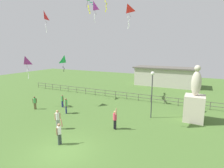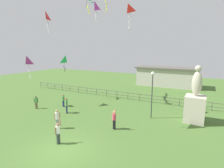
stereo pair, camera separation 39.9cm
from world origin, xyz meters
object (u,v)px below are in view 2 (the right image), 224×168
object	(u,v)px
lamppost	(152,85)
kite_5	(27,62)
person_0	(66,104)
person_5	(58,132)
kite_6	(95,7)
person_1	(63,100)
kite_3	(128,9)
person_4	(57,118)
kite_4	(66,60)
person_3	(36,101)
kite_2	(46,16)
statue_monument	(195,104)
person_2	(114,118)

from	to	relation	value
lamppost	kite_5	world-z (taller)	kite_5
person_0	person_5	bearing A→B (deg)	-53.55
lamppost	kite_6	size ratio (longest dim) A/B	1.87
lamppost	person_1	bearing A→B (deg)	-172.67
person_0	kite_3	distance (m)	12.06
person_1	person_4	xyz separation A→B (m)	(3.81, -4.86, 0.12)
lamppost	kite_4	distance (m)	10.42
person_5	kite_6	bearing A→B (deg)	109.03
person_3	person_0	bearing A→B (deg)	6.78
person_3	kite_4	size ratio (longest dim) A/B	0.79
person_4	kite_2	bearing A→B (deg)	139.31
person_4	kite_6	size ratio (longest dim) A/B	0.69
person_0	person_5	size ratio (longest dim) A/B	0.89
statue_monument	person_0	size ratio (longest dim) A/B	3.20
person_5	kite_2	bearing A→B (deg)	138.43
person_2	kite_5	distance (m)	12.43
person_1	kite_6	size ratio (longest dim) A/B	0.60
kite_5	person_2	bearing A→B (deg)	-3.86
person_5	lamppost	bearing A→B (deg)	60.55
person_3	kite_2	world-z (taller)	kite_2
person_5	person_2	bearing A→B (deg)	58.72
person_3	statue_monument	bearing A→B (deg)	14.80
person_4	lamppost	bearing A→B (deg)	43.58
kite_2	kite_6	xyz separation A→B (m)	(5.81, 2.45, 1.06)
person_1	kite_4	distance (m)	4.77
person_0	kite_6	size ratio (longest dim) A/B	0.67
lamppost	kite_4	size ratio (longest dim) A/B	2.47
person_4	kite_4	xyz separation A→B (m)	(-3.65, 5.44, 4.62)
statue_monument	lamppost	bearing A→B (deg)	-164.84
kite_2	person_1	bearing A→B (deg)	-24.15
person_4	kite_4	size ratio (longest dim) A/B	0.90
kite_6	kite_2	bearing A→B (deg)	-157.13
kite_2	kite_4	xyz separation A→B (m)	(4.02, -1.15, -5.30)
person_2	person_5	xyz separation A→B (m)	(-2.48, -4.08, -0.04)
person_0	person_3	xyz separation A→B (m)	(-4.15, -0.49, -0.10)
lamppost	kite_4	world-z (taller)	kite_4
kite_4	kite_6	bearing A→B (deg)	63.51
lamppost	person_2	world-z (taller)	lamppost
lamppost	person_3	distance (m)	13.30
lamppost	kite_2	bearing A→B (deg)	178.37
person_0	lamppost	bearing A→B (deg)	18.37
kite_3	kite_5	world-z (taller)	kite_3
person_2	kite_4	distance (m)	9.85
person_3	kite_6	distance (m)	13.39
kite_2	kite_4	world-z (taller)	kite_2
person_5	kite_5	world-z (taller)	kite_5
kite_2	kite_5	distance (m)	6.64
kite_5	kite_6	size ratio (longest dim) A/B	1.02
lamppost	kite_2	world-z (taller)	kite_2
person_2	person_0	bearing A→B (deg)	169.30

